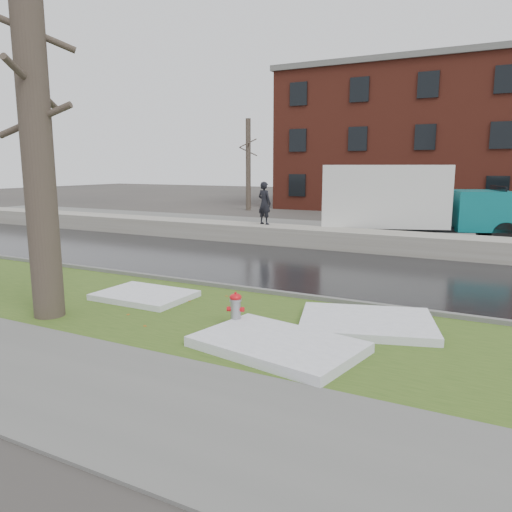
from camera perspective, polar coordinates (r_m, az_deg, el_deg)
The scene contains 17 objects.
ground at distance 11.76m, azimuth -1.10°, elevation -5.52°, with size 120.00×120.00×0.00m, color #47423D.
verge at distance 10.73m, azimuth -4.35°, elevation -7.01°, with size 60.00×4.50×0.04m, color #324D19.
sidewalk at distance 8.01m, azimuth -19.20°, elevation -13.69°, with size 60.00×3.00×0.05m, color slate.
road at distance 15.74m, azimuth 6.86°, elevation -1.48°, with size 60.00×7.00×0.03m, color black.
parking_lot at distance 23.76m, azimuth 14.26°, elevation 2.25°, with size 60.00×9.00×0.03m, color slate.
curb at distance 12.60m, azimuth 1.11°, elevation -4.12°, with size 60.00×0.15×0.14m, color slate.
snowbank at distance 19.60m, azimuth 11.31°, elevation 1.78°, with size 60.00×1.60×0.75m, color #A39F95.
brick_building at distance 40.09m, azimuth 23.38°, elevation 12.03°, with size 26.00×12.00×10.00m, color maroon.
bg_tree_left at distance 36.38m, azimuth -0.89°, elevation 10.48°, with size 1.40×1.62×6.50m.
bg_tree_center at distance 37.69m, azimuth 10.28°, elevation 10.31°, with size 1.40×1.62×6.50m.
fire_hydrant at distance 9.91m, azimuth -2.34°, elevation -6.02°, with size 0.36×0.33×0.72m.
tree at distance 11.23m, azimuth -23.90°, elevation 13.57°, with size 1.59×1.85×7.89m.
box_truck at distance 21.87m, azimuth 17.00°, elevation 5.93°, with size 9.67×4.92×3.25m.
worker at distance 21.16m, azimuth 0.97°, elevation 6.07°, with size 0.66×0.43×1.80m, color black.
snow_patch_near at distance 10.29m, azimuth 12.54°, elevation -7.41°, with size 2.60×2.00×0.16m, color white.
snow_patch_far at distance 12.41m, azimuth -12.59°, elevation -4.40°, with size 2.20×1.60×0.14m, color white.
snow_patch_side at distance 8.84m, azimuth 2.49°, elevation -10.07°, with size 2.80×1.80×0.18m, color white.
Camera 1 is at (5.49, -9.90, 3.20)m, focal length 35.00 mm.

